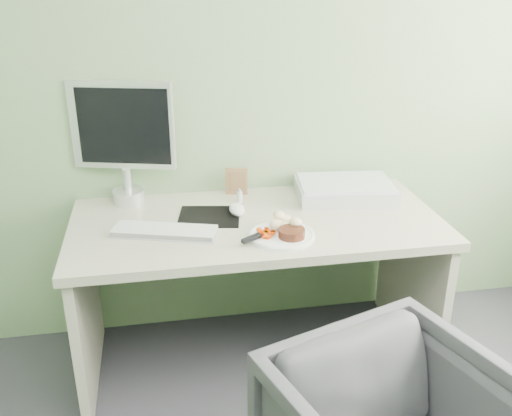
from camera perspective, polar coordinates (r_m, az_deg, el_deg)
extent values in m
plane|color=#68835C|center=(2.65, -1.42, 14.52)|extent=(3.50, 0.00, 3.50)
cube|color=beige|center=(2.48, 0.06, -1.58)|extent=(1.60, 0.75, 0.04)
cube|color=#B4AD99|center=(2.65, -16.59, -9.93)|extent=(0.04, 0.70, 0.69)
cube|color=#B4AD99|center=(2.87, 15.28, -7.02)|extent=(0.04, 0.70, 0.69)
cylinder|color=white|center=(2.32, 2.61, -2.78)|extent=(0.27, 0.27, 0.01)
cylinder|color=black|center=(2.28, 3.59, -2.51)|extent=(0.13, 0.13, 0.03)
ellipsoid|color=tan|center=(2.35, 2.85, -1.28)|extent=(0.13, 0.11, 0.06)
cube|color=#DC3D04|center=(2.28, 1.13, -2.39)|extent=(0.07, 0.06, 0.04)
cube|color=silver|center=(2.32, 1.74, -2.19)|extent=(0.13, 0.09, 0.01)
cube|color=black|center=(2.25, -0.47, -3.05)|extent=(0.09, 0.07, 0.02)
cube|color=black|center=(2.51, -4.70, -0.85)|extent=(0.30, 0.28, 0.00)
cube|color=white|center=(2.37, -9.14, -2.25)|extent=(0.44, 0.24, 0.02)
ellipsoid|color=white|center=(2.52, -1.91, -0.15)|extent=(0.07, 0.12, 0.04)
cube|color=#966746|center=(2.72, -1.97, 2.69)|extent=(0.11, 0.03, 0.13)
cylinder|color=white|center=(2.64, -1.64, 1.11)|extent=(0.02, 0.02, 0.05)
cone|color=#85A4D5|center=(2.63, -1.65, 1.83)|extent=(0.02, 0.02, 0.02)
cube|color=#AFB0B6|center=(2.73, 8.87, 1.75)|extent=(0.48, 0.35, 0.07)
cylinder|color=silver|center=(2.70, -12.62, 1.16)|extent=(0.14, 0.14, 0.06)
cylinder|color=silver|center=(2.67, -12.77, 2.79)|extent=(0.04, 0.04, 0.10)
cube|color=silver|center=(2.63, -13.23, 8.05)|extent=(0.46, 0.16, 0.39)
cube|color=black|center=(2.60, -13.25, 7.92)|extent=(0.40, 0.12, 0.34)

